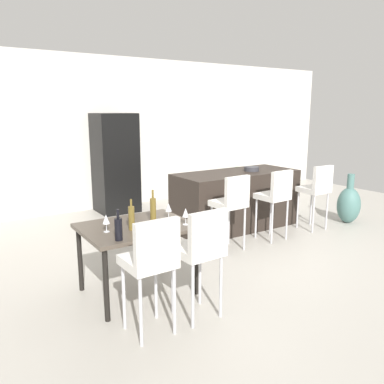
# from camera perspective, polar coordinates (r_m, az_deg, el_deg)

# --- Properties ---
(ground_plane) EXTENTS (10.00, 10.00, 0.00)m
(ground_plane) POSITION_cam_1_polar(r_m,az_deg,el_deg) (5.77, 7.38, -7.40)
(ground_plane) COLOR #ADA89E
(back_wall) EXTENTS (10.00, 0.12, 2.90)m
(back_wall) POSITION_cam_1_polar(r_m,az_deg,el_deg) (8.14, -7.25, 8.67)
(back_wall) COLOR beige
(back_wall) RESTS_ON ground_plane
(kitchen_island) EXTENTS (2.05, 0.86, 0.92)m
(kitchen_island) POSITION_cam_1_polar(r_m,az_deg,el_deg) (6.41, 6.44, -1.14)
(kitchen_island) COLOR black
(kitchen_island) RESTS_ON ground_plane
(bar_chair_left) EXTENTS (0.42, 0.42, 1.05)m
(bar_chair_left) POSITION_cam_1_polar(r_m,az_deg,el_deg) (5.28, 5.80, -1.32)
(bar_chair_left) COLOR silver
(bar_chair_left) RESTS_ON ground_plane
(bar_chair_middle) EXTENTS (0.42, 0.42, 1.05)m
(bar_chair_middle) POSITION_cam_1_polar(r_m,az_deg,el_deg) (5.82, 12.12, -0.27)
(bar_chair_middle) COLOR silver
(bar_chair_middle) RESTS_ON ground_plane
(bar_chair_right) EXTENTS (0.41, 0.41, 1.05)m
(bar_chair_right) POSITION_cam_1_polar(r_m,az_deg,el_deg) (6.49, 17.77, 0.67)
(bar_chair_right) COLOR silver
(bar_chair_right) RESTS_ON ground_plane
(dining_table) EXTENTS (1.11, 0.87, 0.74)m
(dining_table) POSITION_cam_1_polar(r_m,az_deg,el_deg) (4.09, -8.05, -5.85)
(dining_table) COLOR #4C4238
(dining_table) RESTS_ON ground_plane
(dining_chair_near) EXTENTS (0.41, 0.41, 1.05)m
(dining_chair_near) POSITION_cam_1_polar(r_m,az_deg,el_deg) (3.30, -5.97, -9.58)
(dining_chair_near) COLOR silver
(dining_chair_near) RESTS_ON ground_plane
(dining_chair_far) EXTENTS (0.42, 0.42, 1.05)m
(dining_chair_far) POSITION_cam_1_polar(r_m,az_deg,el_deg) (3.54, 1.29, -7.99)
(dining_chair_far) COLOR silver
(dining_chair_far) RESTS_ON ground_plane
(wine_bottle_far) EXTENTS (0.06, 0.06, 0.34)m
(wine_bottle_far) POSITION_cam_1_polar(r_m,az_deg,el_deg) (4.14, -5.71, -2.53)
(wine_bottle_far) COLOR brown
(wine_bottle_far) RESTS_ON dining_table
(wine_bottle_middle) EXTENTS (0.07, 0.07, 0.29)m
(wine_bottle_middle) POSITION_cam_1_polar(r_m,az_deg,el_deg) (3.60, -10.69, -5.28)
(wine_bottle_middle) COLOR black
(wine_bottle_middle) RESTS_ON dining_table
(wine_bottle_end) EXTENTS (0.06, 0.06, 0.31)m
(wine_bottle_end) POSITION_cam_1_polar(r_m,az_deg,el_deg) (3.89, -8.83, -3.72)
(wine_bottle_end) COLOR brown
(wine_bottle_end) RESTS_ON dining_table
(wine_glass_left) EXTENTS (0.07, 0.07, 0.17)m
(wine_glass_left) POSITION_cam_1_polar(r_m,az_deg,el_deg) (4.23, -3.46, -2.30)
(wine_glass_left) COLOR silver
(wine_glass_left) RESTS_ON dining_table
(wine_glass_right) EXTENTS (0.07, 0.07, 0.17)m
(wine_glass_right) POSITION_cam_1_polar(r_m,az_deg,el_deg) (4.01, -0.95, -3.09)
(wine_glass_right) COLOR silver
(wine_glass_right) RESTS_ON dining_table
(wine_glass_near) EXTENTS (0.07, 0.07, 0.17)m
(wine_glass_near) POSITION_cam_1_polar(r_m,az_deg,el_deg) (3.86, -12.44, -3.95)
(wine_glass_near) COLOR silver
(wine_glass_near) RESTS_ON dining_table
(refrigerator) EXTENTS (0.72, 0.68, 1.84)m
(refrigerator) POSITION_cam_1_polar(r_m,az_deg,el_deg) (7.46, -11.14, 4.16)
(refrigerator) COLOR black
(refrigerator) RESTS_ON ground_plane
(fruit_bowl) EXTENTS (0.24, 0.24, 0.07)m
(fruit_bowl) POSITION_cam_1_polar(r_m,az_deg,el_deg) (6.46, 8.69, 3.37)
(fruit_bowl) COLOR #333338
(fruit_bowl) RESTS_ON kitchen_island
(floor_vase) EXTENTS (0.39, 0.39, 0.84)m
(floor_vase) POSITION_cam_1_polar(r_m,az_deg,el_deg) (7.17, 21.92, -1.69)
(floor_vase) COLOR #47706B
(floor_vase) RESTS_ON ground_plane
(potted_plant) EXTENTS (0.42, 0.42, 0.62)m
(potted_plant) POSITION_cam_1_polar(r_m,az_deg,el_deg) (9.08, 6.67, 2.11)
(potted_plant) COLOR beige
(potted_plant) RESTS_ON ground_plane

